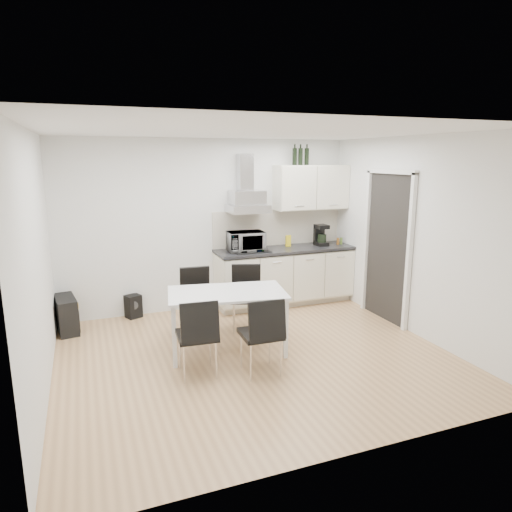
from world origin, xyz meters
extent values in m
plane|color=tan|center=(0.00, 0.00, 0.00)|extent=(4.50, 4.50, 0.00)
cube|color=white|center=(0.00, 2.00, 1.30)|extent=(4.50, 0.10, 2.60)
cube|color=white|center=(0.00, -2.00, 1.30)|extent=(4.50, 0.10, 2.60)
cube|color=white|center=(-2.25, 0.00, 1.30)|extent=(0.10, 4.00, 2.60)
cube|color=white|center=(2.25, 0.00, 1.30)|extent=(0.10, 4.00, 2.60)
plane|color=white|center=(0.00, 0.00, 2.60)|extent=(4.50, 4.50, 0.00)
cube|color=white|center=(2.21, 0.55, 1.05)|extent=(0.08, 1.04, 2.10)
cube|color=beige|center=(1.15, 1.74, 0.05)|extent=(2.16, 0.52, 0.10)
cube|color=white|center=(1.15, 1.70, 0.48)|extent=(2.20, 0.60, 0.76)
cube|color=#27272A|center=(1.15, 1.69, 0.90)|extent=(2.22, 0.64, 0.04)
cube|color=beige|center=(1.15, 1.99, 1.21)|extent=(2.20, 0.02, 0.58)
cube|color=white|center=(1.65, 1.82, 1.85)|extent=(1.20, 0.35, 0.70)
cube|color=silver|center=(0.55, 1.78, 1.65)|extent=(0.60, 0.46, 0.30)
cube|color=silver|center=(0.55, 1.89, 2.10)|extent=(0.22, 0.20, 0.55)
imported|color=silver|center=(0.49, 1.68, 1.10)|extent=(0.56, 0.34, 0.37)
cube|color=yellow|center=(1.25, 1.80, 1.01)|extent=(0.08, 0.04, 0.18)
cylinder|color=brown|center=(2.08, 1.65, 0.98)|extent=(0.04, 0.04, 0.11)
cylinder|color=#4C6626|center=(2.14, 1.65, 0.98)|extent=(0.04, 0.04, 0.11)
cylinder|color=black|center=(1.35, 1.82, 2.36)|extent=(0.07, 0.07, 0.32)
cylinder|color=black|center=(1.45, 1.82, 2.36)|extent=(0.07, 0.07, 0.32)
cylinder|color=black|center=(1.56, 1.82, 2.36)|extent=(0.07, 0.07, 0.32)
cube|color=white|center=(-0.26, 0.28, 0.73)|extent=(1.50, 1.01, 0.03)
cube|color=white|center=(-0.95, 0.05, 0.36)|extent=(0.06, 0.06, 0.72)
cube|color=white|center=(0.32, -0.17, 0.36)|extent=(0.06, 0.06, 0.72)
cube|color=white|center=(-0.83, 0.73, 0.36)|extent=(0.06, 0.06, 0.72)
cube|color=white|center=(0.43, 0.51, 0.36)|extent=(0.06, 0.06, 0.72)
cube|color=black|center=(-2.11, 1.65, 0.24)|extent=(0.32, 0.61, 0.48)
cube|color=gold|center=(-1.98, 1.65, 0.41)|extent=(0.09, 0.52, 0.08)
cube|color=black|center=(-1.21, 1.90, 0.17)|extent=(0.26, 0.25, 0.34)
camera|label=1|loc=(-1.80, -4.73, 2.33)|focal=32.00mm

